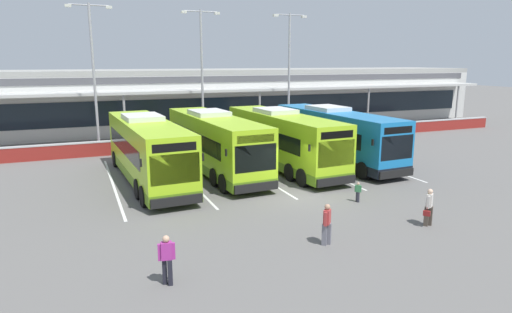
# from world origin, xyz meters

# --- Properties ---
(ground_plane) EXTENTS (200.00, 200.00, 0.00)m
(ground_plane) POSITION_xyz_m (0.00, 0.00, 0.00)
(ground_plane) COLOR #605E5B
(terminal_building) EXTENTS (70.00, 13.00, 6.00)m
(terminal_building) POSITION_xyz_m (-0.00, 26.91, 3.01)
(terminal_building) COLOR silver
(terminal_building) RESTS_ON ground
(red_barrier_wall) EXTENTS (60.00, 0.40, 1.10)m
(red_barrier_wall) POSITION_xyz_m (0.00, 14.50, 0.56)
(red_barrier_wall) COLOR maroon
(red_barrier_wall) RESTS_ON ground
(coach_bus_leftmost) EXTENTS (3.42, 12.27, 3.78)m
(coach_bus_leftmost) POSITION_xyz_m (-6.38, 5.95, 1.79)
(coach_bus_leftmost) COLOR #9ED11E
(coach_bus_leftmost) RESTS_ON ground
(coach_bus_left_centre) EXTENTS (3.42, 12.27, 3.78)m
(coach_bus_left_centre) POSITION_xyz_m (-2.12, 6.69, 1.79)
(coach_bus_left_centre) COLOR #9ED11E
(coach_bus_left_centre) RESTS_ON ground
(coach_bus_centre) EXTENTS (3.42, 12.27, 3.78)m
(coach_bus_centre) POSITION_xyz_m (2.30, 6.18, 1.79)
(coach_bus_centre) COLOR #9ED11E
(coach_bus_centre) RESTS_ON ground
(coach_bus_right_centre) EXTENTS (3.42, 12.27, 3.78)m
(coach_bus_right_centre) POSITION_xyz_m (6.36, 6.26, 1.79)
(coach_bus_right_centre) COLOR #1972B7
(coach_bus_right_centre) RESTS_ON ground
(bay_stripe_far_west) EXTENTS (0.14, 13.00, 0.01)m
(bay_stripe_far_west) POSITION_xyz_m (-8.40, 6.00, 0.00)
(bay_stripe_far_west) COLOR silver
(bay_stripe_far_west) RESTS_ON ground
(bay_stripe_west) EXTENTS (0.14, 13.00, 0.01)m
(bay_stripe_west) POSITION_xyz_m (-4.20, 6.00, 0.00)
(bay_stripe_west) COLOR silver
(bay_stripe_west) RESTS_ON ground
(bay_stripe_mid_west) EXTENTS (0.14, 13.00, 0.01)m
(bay_stripe_mid_west) POSITION_xyz_m (0.00, 6.00, 0.00)
(bay_stripe_mid_west) COLOR silver
(bay_stripe_mid_west) RESTS_ON ground
(bay_stripe_centre) EXTENTS (0.14, 13.00, 0.01)m
(bay_stripe_centre) POSITION_xyz_m (4.20, 6.00, 0.00)
(bay_stripe_centre) COLOR silver
(bay_stripe_centre) RESTS_ON ground
(bay_stripe_mid_east) EXTENTS (0.14, 13.00, 0.01)m
(bay_stripe_mid_east) POSITION_xyz_m (8.40, 6.00, 0.00)
(bay_stripe_mid_east) COLOR silver
(bay_stripe_mid_east) RESTS_ON ground
(pedestrian_with_handbag) EXTENTS (0.62, 0.50, 1.62)m
(pedestrian_with_handbag) POSITION_xyz_m (3.43, -5.84, 0.86)
(pedestrian_with_handbag) COLOR #4C4238
(pedestrian_with_handbag) RESTS_ON ground
(pedestrian_in_dark_coat) EXTENTS (0.54, 0.34, 1.62)m
(pedestrian_in_dark_coat) POSITION_xyz_m (-7.80, -6.73, 0.87)
(pedestrian_in_dark_coat) COLOR black
(pedestrian_in_dark_coat) RESTS_ON ground
(pedestrian_child) EXTENTS (0.27, 0.28, 1.00)m
(pedestrian_child) POSITION_xyz_m (2.58, -1.97, 0.54)
(pedestrian_child) COLOR #33333D
(pedestrian_child) RESTS_ON ground
(pedestrian_near_bin) EXTENTS (0.45, 0.44, 1.62)m
(pedestrian_near_bin) POSITION_xyz_m (-1.60, -5.95, 0.87)
(pedestrian_near_bin) COLOR slate
(pedestrian_near_bin) RESTS_ON ground
(lamp_post_west) EXTENTS (3.24, 0.28, 11.00)m
(lamp_post_west) POSITION_xyz_m (-8.53, 16.40, 6.29)
(lamp_post_west) COLOR #9E9EA3
(lamp_post_west) RESTS_ON ground
(lamp_post_centre) EXTENTS (3.24, 0.28, 11.00)m
(lamp_post_centre) POSITION_xyz_m (0.14, 17.43, 6.29)
(lamp_post_centre) COLOR #9E9EA3
(lamp_post_centre) RESTS_ON ground
(lamp_post_east) EXTENTS (3.24, 0.28, 11.00)m
(lamp_post_east) POSITION_xyz_m (8.20, 17.18, 6.29)
(lamp_post_east) COLOR #9E9EA3
(lamp_post_east) RESTS_ON ground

